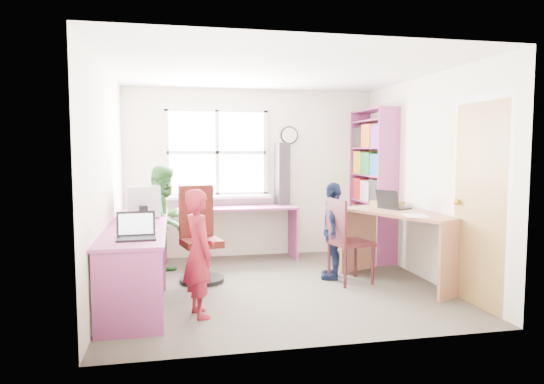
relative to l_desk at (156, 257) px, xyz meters
The scene contains 19 objects.
room 1.57m from the l_desk, 16.12° to the left, with size 3.64×3.44×2.44m.
l_desk is the anchor object (origin of this frame).
right_desk 2.79m from the l_desk, ahead, with size 1.20×1.59×0.83m.
bookshelf 3.35m from the l_desk, 26.43° to the left, with size 0.30×1.02×2.10m.
swivel_chair 0.87m from the l_desk, 56.87° to the left, with size 0.62×0.62×1.11m.
wooden_chair 2.13m from the l_desk, ahead, with size 0.50×0.50×0.98m.
crt_monitor 1.02m from the l_desk, 100.28° to the left, with size 0.41×0.37×0.37m.
laptop_left 0.64m from the l_desk, 105.94° to the right, with size 0.35×0.30×0.23m.
laptop_right 2.81m from the l_desk, ahead, with size 0.38×0.41×0.23m.
speaker_a 0.70m from the l_desk, 104.19° to the left, with size 0.10×0.10×0.17m.
speaker_b 1.25m from the l_desk, 99.96° to the left, with size 0.11×0.11×0.18m.
cd_tower 2.60m from the l_desk, 46.36° to the left, with size 0.21×0.20×0.89m.
game_box 2.96m from the l_desk, 14.36° to the left, with size 0.38×0.38×0.06m.
paper_a 0.31m from the l_desk, behind, with size 0.25×0.33×0.00m.
paper_b 2.76m from the l_desk, ahead, with size 0.31×0.37×0.00m.
potted_plant 1.87m from the l_desk, 68.96° to the left, with size 0.17×0.14×0.31m, color #367C31.
person_red 0.66m from the l_desk, 51.04° to the right, with size 0.43×0.28×1.18m, color maroon.
person_green 1.15m from the l_desk, 85.91° to the left, with size 0.65×0.51×1.34m, color #2E6A2A.
person_navy 2.12m from the l_desk, 14.06° to the left, with size 0.68×0.28×1.15m, color #131D3D.
Camera 1 is at (-1.13, -5.22, 1.54)m, focal length 32.00 mm.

